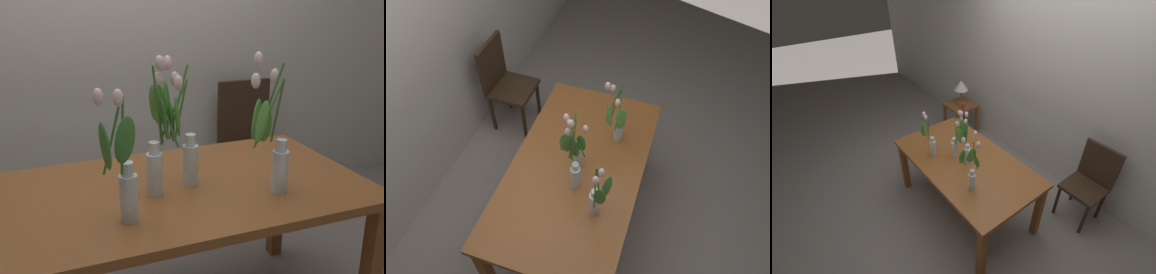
{
  "view_description": "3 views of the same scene",
  "coord_description": "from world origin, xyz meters",
  "views": [
    {
      "loc": [
        -0.62,
        -1.68,
        1.56
      ],
      "look_at": [
        0.03,
        -0.05,
        0.97
      ],
      "focal_mm": 42.12,
      "sensor_mm": 36.0,
      "label": 1
    },
    {
      "loc": [
        -1.48,
        -0.52,
        2.87
      ],
      "look_at": [
        0.06,
        0.01,
        1.0
      ],
      "focal_mm": 35.35,
      "sensor_mm": 36.0,
      "label": 2
    },
    {
      "loc": [
        1.67,
        -1.31,
        2.55
      ],
      "look_at": [
        -0.06,
        0.03,
        1.0
      ],
      "focal_mm": 24.37,
      "sensor_mm": 36.0,
      "label": 3
    }
  ],
  "objects": [
    {
      "name": "tulip_vase_3",
      "position": [
        -0.3,
        -0.23,
        0.92
      ],
      "size": [
        0.14,
        0.14,
        0.51
      ],
      "color": "silver",
      "rests_on": "dining_table"
    },
    {
      "name": "tulip_vase_0",
      "position": [
        -0.11,
        -0.02,
        0.96
      ],
      "size": [
        0.16,
        0.18,
        0.57
      ],
      "color": "silver",
      "rests_on": "dining_table"
    },
    {
      "name": "dining_table",
      "position": [
        0.0,
        0.0,
        0.65
      ],
      "size": [
        1.6,
        0.9,
        0.74
      ],
      "color": "brown",
      "rests_on": "ground"
    },
    {
      "name": "dining_chair",
      "position": [
        0.89,
        1.03,
        0.52
      ],
      "size": [
        0.4,
        0.4,
        0.93
      ],
      "color": "#382619",
      "rests_on": "ground"
    },
    {
      "name": "ground_plane",
      "position": [
        0.0,
        0.0,
        0.0
      ],
      "size": [
        18.0,
        18.0,
        0.0
      ],
      "primitive_type": "plane",
      "color": "gray"
    },
    {
      "name": "tulip_vase_2",
      "position": [
        0.33,
        -0.18,
        0.94
      ],
      "size": [
        0.18,
        0.17,
        0.58
      ],
      "color": "silver",
      "rests_on": "dining_table"
    },
    {
      "name": "tulip_vase_1",
      "position": [
        -0.0,
        0.01,
        0.95
      ],
      "size": [
        0.18,
        0.14,
        0.56
      ],
      "color": "silver",
      "rests_on": "dining_table"
    }
  ]
}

